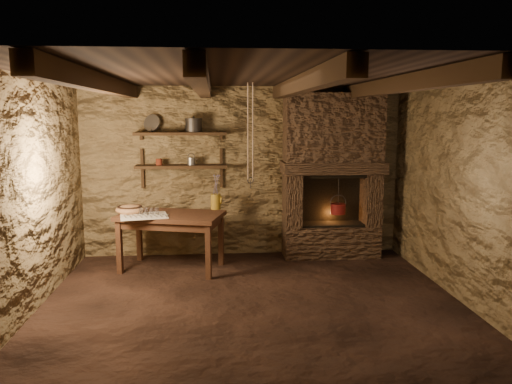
{
  "coord_description": "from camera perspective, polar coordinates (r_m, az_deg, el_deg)",
  "views": [
    {
      "loc": [
        -0.38,
        -5.07,
        2.01
      ],
      "look_at": [
        0.11,
        0.9,
        1.08
      ],
      "focal_mm": 35.0,
      "sensor_mm": 36.0,
      "label": 1
    }
  ],
  "objects": [
    {
      "name": "wooden_bowl",
      "position": [
        6.69,
        -14.22,
        -1.97
      ],
      "size": [
        0.41,
        0.41,
        0.13
      ],
      "primitive_type": "ellipsoid",
      "rotation": [
        0.0,
        0.0,
        -0.12
      ],
      "color": "#976941",
      "rests_on": "work_table"
    },
    {
      "name": "beam_mid_left",
      "position": [
        5.08,
        -6.15,
        12.21
      ],
      "size": [
        0.14,
        3.95,
        0.16
      ],
      "primitive_type": "cube",
      "color": "black",
      "rests_on": "ceiling"
    },
    {
      "name": "hearth",
      "position": [
        7.07,
        8.7,
        2.4
      ],
      "size": [
        1.43,
        0.51,
        2.3
      ],
      "color": "#3E2B1F",
      "rests_on": "floor"
    },
    {
      "name": "red_pot",
      "position": [
        7.12,
        9.36,
        -1.82
      ],
      "size": [
        0.25,
        0.25,
        0.54
      ],
      "rotation": [
        0.0,
        0.0,
        -0.26
      ],
      "color": "maroon",
      "rests_on": "hearth"
    },
    {
      "name": "front_wall",
      "position": [
        3.19,
        2.34,
        -5.81
      ],
      "size": [
        4.5,
        0.04,
        2.4
      ],
      "primitive_type": "cube",
      "color": "brown",
      "rests_on": "floor"
    },
    {
      "name": "iron_stockpot",
      "position": [
        6.91,
        -7.14,
        7.51
      ],
      "size": [
        0.23,
        0.23,
        0.17
      ],
      "primitive_type": "cylinder",
      "rotation": [
        0.0,
        0.0,
        0.05
      ],
      "color": "#2A2725",
      "rests_on": "shelf_upper"
    },
    {
      "name": "ceiling",
      "position": [
        5.1,
        -0.38,
        13.27
      ],
      "size": [
        4.5,
        4.0,
        0.04
      ],
      "primitive_type": "cube",
      "color": "black",
      "rests_on": "back_wall"
    },
    {
      "name": "beam_far_right",
      "position": [
        5.41,
        16.01,
        11.72
      ],
      "size": [
        0.14,
        3.95,
        0.16
      ],
      "primitive_type": "cube",
      "color": "black",
      "rests_on": "ceiling"
    },
    {
      "name": "shelf_lower",
      "position": [
        6.96,
        -8.53,
        2.91
      ],
      "size": [
        1.25,
        0.3,
        0.04
      ],
      "primitive_type": "cube",
      "color": "black",
      "rests_on": "back_wall"
    },
    {
      "name": "back_wall",
      "position": [
        7.12,
        -1.58,
        2.33
      ],
      "size": [
        4.5,
        0.04,
        2.4
      ],
      "primitive_type": "cube",
      "color": "brown",
      "rests_on": "floor"
    },
    {
      "name": "small_kettle",
      "position": [
        6.94,
        -7.39,
        3.51
      ],
      "size": [
        0.18,
        0.16,
        0.16
      ],
      "primitive_type": null,
      "rotation": [
        0.0,
        0.0,
        0.42
      ],
      "color": "gray",
      "rests_on": "shelf_lower"
    },
    {
      "name": "pewter_cutlery_row",
      "position": [
        6.41,
        -12.71,
        -2.64
      ],
      "size": [
        0.51,
        0.28,
        0.01
      ],
      "primitive_type": null,
      "rotation": [
        0.0,
        0.0,
        0.2
      ],
      "color": "gray",
      "rests_on": "linen_cloth"
    },
    {
      "name": "floor",
      "position": [
        5.46,
        -0.36,
        -12.71
      ],
      "size": [
        4.5,
        4.5,
        0.0
      ],
      "primitive_type": "plane",
      "color": "black",
      "rests_on": "ground"
    },
    {
      "name": "stoneware_jug",
      "position": [
        6.74,
        -4.61,
        -0.26
      ],
      "size": [
        0.15,
        0.15,
        0.47
      ],
      "rotation": [
        0.0,
        0.0,
        -0.11
      ],
      "color": "olive",
      "rests_on": "work_table"
    },
    {
      "name": "drinking_glasses",
      "position": [
        6.53,
        -12.4,
        -2.14
      ],
      "size": [
        0.19,
        0.06,
        0.07
      ],
      "primitive_type": null,
      "color": "white",
      "rests_on": "linen_cloth"
    },
    {
      "name": "shelf_upper",
      "position": [
        6.93,
        -8.61,
        6.62
      ],
      "size": [
        1.25,
        0.3,
        0.04
      ],
      "primitive_type": "cube",
      "color": "black",
      "rests_on": "back_wall"
    },
    {
      "name": "beam_far_left",
      "position": [
        5.2,
        -17.48,
        11.79
      ],
      "size": [
        0.14,
        3.95,
        0.16
      ],
      "primitive_type": "cube",
      "color": "black",
      "rests_on": "ceiling"
    },
    {
      "name": "tin_pan",
      "position": [
        7.06,
        -11.79,
        7.72
      ],
      "size": [
        0.26,
        0.2,
        0.24
      ],
      "primitive_type": "cylinder",
      "rotation": [
        1.26,
        0.0,
        -0.44
      ],
      "color": "gray",
      "rests_on": "shelf_upper"
    },
    {
      "name": "right_wall",
      "position": [
        5.77,
        22.53,
        0.12
      ],
      "size": [
        0.04,
        4.0,
        2.4
      ],
      "primitive_type": "cube",
      "color": "brown",
      "rests_on": "floor"
    },
    {
      "name": "linen_cloth",
      "position": [
        6.43,
        -12.69,
        -2.69
      ],
      "size": [
        0.65,
        0.57,
        0.01
      ],
      "primitive_type": "cube",
      "rotation": [
        0.0,
        0.0,
        0.2
      ],
      "color": "beige",
      "rests_on": "work_table"
    },
    {
      "name": "hanging_ropes",
      "position": [
        6.13,
        -0.65,
        6.91
      ],
      "size": [
        0.08,
        0.08,
        1.2
      ],
      "primitive_type": null,
      "color": "tan",
      "rests_on": "ceiling"
    },
    {
      "name": "work_table",
      "position": [
        6.61,
        -9.63,
        -5.36
      ],
      "size": [
        1.45,
        1.06,
        0.74
      ],
      "rotation": [
        0.0,
        0.0,
        -0.27
      ],
      "color": "#321C11",
      "rests_on": "floor"
    },
    {
      "name": "left_wall",
      "position": [
        5.46,
        -24.63,
        -0.47
      ],
      "size": [
        0.04,
        4.0,
        2.4
      ],
      "primitive_type": "cube",
      "color": "brown",
      "rests_on": "floor"
    },
    {
      "name": "beam_mid_right",
      "position": [
        5.15,
        5.3,
        12.18
      ],
      "size": [
        0.14,
        3.95,
        0.16
      ],
      "primitive_type": "cube",
      "color": "black",
      "rests_on": "ceiling"
    },
    {
      "name": "rusty_tin",
      "position": [
        6.98,
        -11.02,
        3.39
      ],
      "size": [
        0.1,
        0.1,
        0.09
      ],
      "primitive_type": "cylinder",
      "rotation": [
        0.0,
        0.0,
        0.17
      ],
      "color": "#531C10",
      "rests_on": "shelf_lower"
    }
  ]
}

